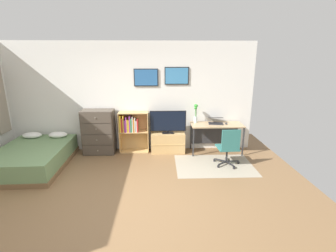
# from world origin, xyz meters

# --- Properties ---
(ground_plane) EXTENTS (7.20, 7.20, 0.00)m
(ground_plane) POSITION_xyz_m (0.00, 0.00, 0.00)
(ground_plane) COLOR brown
(wall_back_with_posters) EXTENTS (6.12, 0.09, 2.70)m
(wall_back_with_posters) POSITION_xyz_m (0.01, 2.43, 1.36)
(wall_back_with_posters) COLOR silver
(wall_back_with_posters) RESTS_ON ground_plane
(area_rug) EXTENTS (1.70, 1.20, 0.01)m
(area_rug) POSITION_xyz_m (1.92, 1.31, 0.00)
(area_rug) COLOR #9E937F
(area_rug) RESTS_ON ground_plane
(bed) EXTENTS (1.45, 2.00, 0.57)m
(bed) POSITION_xyz_m (-2.05, 1.39, 0.23)
(bed) COLOR brown
(bed) RESTS_ON ground_plane
(dresser) EXTENTS (0.76, 0.46, 1.10)m
(dresser) POSITION_xyz_m (-0.79, 2.15, 0.55)
(dresser) COLOR #4C4238
(dresser) RESTS_ON ground_plane
(bookshelf) EXTENTS (0.73, 0.30, 1.02)m
(bookshelf) POSITION_xyz_m (0.01, 2.22, 0.61)
(bookshelf) COLOR tan
(bookshelf) RESTS_ON ground_plane
(tv_stand) EXTENTS (0.84, 0.41, 0.50)m
(tv_stand) POSITION_xyz_m (0.92, 2.17, 0.25)
(tv_stand) COLOR tan
(tv_stand) RESTS_ON ground_plane
(television) EXTENTS (0.89, 0.16, 0.57)m
(television) POSITION_xyz_m (0.92, 2.15, 0.78)
(television) COLOR black
(television) RESTS_ON tv_stand
(desk) EXTENTS (1.26, 0.56, 0.74)m
(desk) POSITION_xyz_m (2.12, 2.17, 0.60)
(desk) COLOR tan
(desk) RESTS_ON ground_plane
(office_chair) EXTENTS (0.56, 0.58, 0.86)m
(office_chair) POSITION_xyz_m (2.21, 1.28, 0.46)
(office_chair) COLOR #232326
(office_chair) RESTS_ON ground_plane
(laptop) EXTENTS (0.40, 0.43, 0.16)m
(laptop) POSITION_xyz_m (2.11, 2.18, 0.80)
(laptop) COLOR #333338
(laptop) RESTS_ON desk
(computer_mouse) EXTENTS (0.06, 0.10, 0.03)m
(computer_mouse) POSITION_xyz_m (2.34, 2.07, 0.76)
(computer_mouse) COLOR #262628
(computer_mouse) RESTS_ON desk
(bamboo_vase) EXTENTS (0.10, 0.09, 0.47)m
(bamboo_vase) POSITION_xyz_m (1.61, 2.25, 0.97)
(bamboo_vase) COLOR silver
(bamboo_vase) RESTS_ON desk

